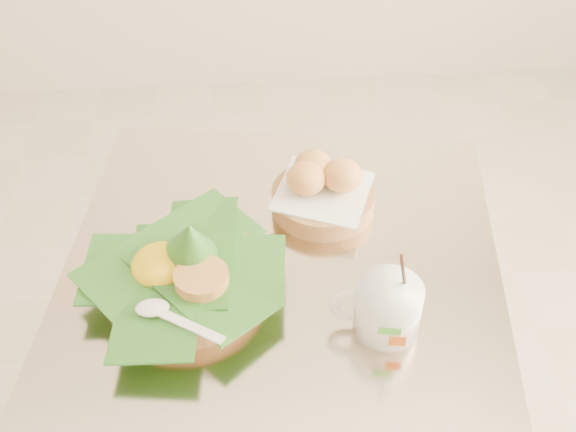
{
  "coord_description": "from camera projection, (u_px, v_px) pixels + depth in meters",
  "views": [
    {
      "loc": [
        0.11,
        -0.76,
        1.59
      ],
      "look_at": [
        0.18,
        0.08,
        0.82
      ],
      "focal_mm": 45.0,
      "sensor_mm": 36.0,
      "label": 1
    }
  ],
  "objects": [
    {
      "name": "bread_basket",
      "position": [
        322.0,
        189.0,
        1.25
      ],
      "size": [
        0.2,
        0.2,
        0.09
      ],
      "rotation": [
        0.0,
        0.0,
        0.42
      ],
      "color": "#AB7949",
      "rests_on": "cafe_table"
    },
    {
      "name": "rice_basket",
      "position": [
        184.0,
        270.0,
        1.1
      ],
      "size": [
        0.31,
        0.31,
        0.16
      ],
      "rotation": [
        0.0,
        0.0,
        -0.27
      ],
      "color": "#AB7949",
      "rests_on": "cafe_table"
    },
    {
      "name": "coffee_mug",
      "position": [
        386.0,
        307.0,
        1.04
      ],
      "size": [
        0.13,
        0.1,
        0.17
      ],
      "rotation": [
        0.0,
        0.0,
        -0.15
      ],
      "color": "white",
      "rests_on": "cafe_table"
    },
    {
      "name": "cafe_table",
      "position": [
        283.0,
        345.0,
        1.32
      ],
      "size": [
        0.8,
        0.8,
        0.75
      ],
      "rotation": [
        0.0,
        0.0,
        -0.15
      ],
      "color": "gray",
      "rests_on": "floor"
    }
  ]
}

